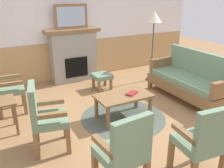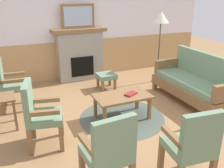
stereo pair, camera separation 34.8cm
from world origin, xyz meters
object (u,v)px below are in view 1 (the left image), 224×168
at_px(footstool, 102,77).
at_px(armchair_by_window_left, 44,115).
at_px(couch, 189,81).
at_px(armchair_front_left, 203,140).
at_px(armchair_front_center, 124,150).
at_px(side_table, 1,108).
at_px(framed_picture, 71,17).
at_px(floor_lamp_by_couch, 154,21).
at_px(fireplace, 73,55).
at_px(coffee_table, 123,98).
at_px(armchair_near_fireplace, 5,85).
at_px(book_on_table, 132,93).

bearing_deg(footstool, armchair_by_window_left, -135.43).
distance_m(couch, armchair_front_left, 2.42).
distance_m(armchair_front_center, side_table, 2.22).
bearing_deg(framed_picture, footstool, -69.00).
bearing_deg(armchair_front_center, armchair_front_left, -16.42).
distance_m(armchair_front_center, floor_lamp_by_couch, 3.91).
relative_size(couch, footstool, 4.50).
bearing_deg(floor_lamp_by_couch, framed_picture, 151.65).
relative_size(fireplace, armchair_by_window_left, 1.33).
xyz_separation_m(coffee_table, floor_lamp_by_couch, (1.64, 1.38, 1.06)).
height_order(framed_picture, floor_lamp_by_couch, framed_picture).
bearing_deg(framed_picture, side_table, -135.63).
distance_m(fireplace, armchair_by_window_left, 2.91).
height_order(footstool, armchair_near_fireplace, armchair_near_fireplace).
bearing_deg(fireplace, floor_lamp_by_couch, -28.35).
relative_size(coffee_table, armchair_near_fireplace, 0.98).
height_order(couch, armchair_by_window_left, same).
relative_size(fireplace, framed_picture, 1.62).
bearing_deg(armchair_front_left, armchair_front_center, 163.58).
height_order(footstool, side_table, side_table).
xyz_separation_m(coffee_table, footstool, (0.28, 1.41, -0.10)).
height_order(armchair_by_window_left, armchair_front_left, same).
bearing_deg(book_on_table, armchair_front_center, -125.42).
height_order(footstool, armchair_by_window_left, armchair_by_window_left).
xyz_separation_m(armchair_near_fireplace, armchair_by_window_left, (0.34, -1.45, 0.00)).
bearing_deg(book_on_table, armchair_front_left, -94.24).
relative_size(framed_picture, couch, 0.44).
xyz_separation_m(framed_picture, side_table, (-1.86, -1.82, -1.13)).
relative_size(book_on_table, footstool, 0.57).
bearing_deg(book_on_table, armchair_by_window_left, -171.77).
distance_m(couch, armchair_front_center, 2.93).
height_order(book_on_table, armchair_near_fireplace, armchair_near_fireplace).
xyz_separation_m(fireplace, footstool, (0.34, -0.89, -0.37)).
distance_m(fireplace, coffee_table, 2.32).
xyz_separation_m(framed_picture, floor_lamp_by_couch, (1.70, -0.92, -0.11)).
relative_size(armchair_near_fireplace, armchair_front_center, 1.00).
bearing_deg(armchair_front_left, couch, 48.45).
distance_m(book_on_table, armchair_front_center, 1.76).
xyz_separation_m(footstool, side_table, (-2.20, -0.93, 0.15)).
relative_size(couch, armchair_near_fireplace, 1.84).
xyz_separation_m(book_on_table, armchair_front_center, (-1.02, -1.43, 0.08)).
height_order(book_on_table, floor_lamp_by_couch, floor_lamp_by_couch).
bearing_deg(side_table, couch, -6.61).
distance_m(armchair_front_left, armchair_front_center, 0.93).
bearing_deg(armchair_near_fireplace, fireplace, 33.16).
bearing_deg(floor_lamp_by_couch, footstool, 178.73).
xyz_separation_m(framed_picture, footstool, (0.34, -0.89, -1.28)).
relative_size(footstool, armchair_front_center, 0.41).
xyz_separation_m(footstool, floor_lamp_by_couch, (1.36, -0.03, 1.17)).
height_order(book_on_table, armchair_front_left, armchair_front_left).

